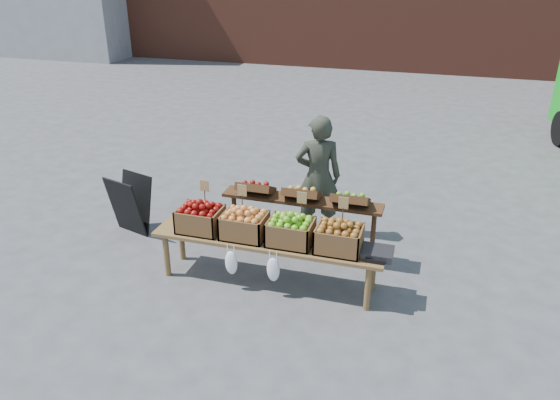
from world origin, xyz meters
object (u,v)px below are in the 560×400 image
(back_table, at_px, (301,219))
(crate_green_apples, at_px, (339,239))
(crate_golden_apples, at_px, (200,219))
(vendor, at_px, (318,177))
(weighing_scale, at_px, (377,253))
(display_bench, at_px, (268,261))
(crate_red_apples, at_px, (291,232))
(crate_russet_pears, at_px, (244,226))
(chalkboard_sign, at_px, (130,204))

(back_table, height_order, crate_green_apples, back_table)
(crate_golden_apples, height_order, crate_green_apples, same)
(back_table, distance_m, crate_green_apples, 0.96)
(vendor, distance_m, weighing_scale, 1.70)
(display_bench, height_order, crate_red_apples, crate_red_apples)
(display_bench, bearing_deg, weighing_scale, 0.00)
(weighing_scale, bearing_deg, crate_red_apples, 180.00)
(display_bench, xyz_separation_m, crate_red_apples, (0.28, 0.00, 0.42))
(crate_russet_pears, bearing_deg, vendor, 68.45)
(vendor, bearing_deg, back_table, 68.75)
(display_bench, bearing_deg, crate_russet_pears, 180.00)
(crate_golden_apples, bearing_deg, vendor, 51.46)
(back_table, distance_m, crate_russet_pears, 0.89)
(crate_green_apples, bearing_deg, weighing_scale, 0.00)
(crate_green_apples, bearing_deg, crate_golden_apples, 180.00)
(display_bench, height_order, crate_green_apples, crate_green_apples)
(crate_russet_pears, distance_m, weighing_scale, 1.53)
(crate_red_apples, relative_size, crate_green_apples, 1.00)
(chalkboard_sign, bearing_deg, crate_russet_pears, -2.73)
(vendor, distance_m, chalkboard_sign, 2.59)
(crate_green_apples, bearing_deg, crate_russet_pears, 180.00)
(vendor, relative_size, chalkboard_sign, 2.02)
(display_bench, distance_m, crate_green_apples, 0.93)
(display_bench, distance_m, weighing_scale, 1.29)
(crate_golden_apples, xyz_separation_m, crate_red_apples, (1.10, 0.00, 0.00))
(vendor, height_order, display_bench, vendor)
(vendor, relative_size, back_table, 0.80)
(vendor, relative_size, display_bench, 0.62)
(crate_golden_apples, height_order, weighing_scale, crate_golden_apples)
(display_bench, bearing_deg, crate_red_apples, 0.00)
(back_table, relative_size, crate_golden_apples, 4.20)
(vendor, distance_m, crate_green_apples, 1.49)
(vendor, bearing_deg, crate_green_apples, 95.59)
(chalkboard_sign, bearing_deg, crate_red_apples, 1.35)
(weighing_scale, bearing_deg, crate_green_apples, 180.00)
(display_bench, xyz_separation_m, weighing_scale, (1.25, 0.00, 0.33))
(chalkboard_sign, relative_size, crate_red_apples, 1.67)
(vendor, relative_size, weighing_scale, 4.96)
(crate_golden_apples, bearing_deg, crate_red_apples, 0.00)
(display_bench, distance_m, crate_russet_pears, 0.51)
(vendor, distance_m, crate_russet_pears, 1.48)
(chalkboard_sign, height_order, crate_russet_pears, crate_russet_pears)
(crate_golden_apples, distance_m, crate_green_apples, 1.65)
(display_bench, relative_size, crate_russet_pears, 5.40)
(chalkboard_sign, relative_size, crate_golden_apples, 1.67)
(crate_russet_pears, xyz_separation_m, weighing_scale, (1.52, 0.00, -0.10))
(crate_golden_apples, distance_m, crate_russet_pears, 0.55)
(chalkboard_sign, relative_size, back_table, 0.40)
(crate_russet_pears, bearing_deg, chalkboard_sign, 160.67)
(crate_golden_apples, distance_m, weighing_scale, 2.08)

